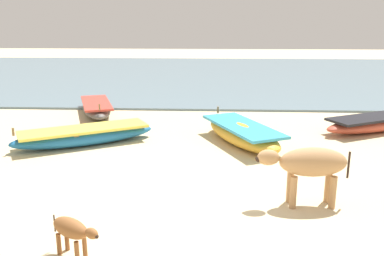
# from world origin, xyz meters

# --- Properties ---
(ground) EXTENTS (80.00, 80.00, 0.00)m
(ground) POSITION_xyz_m (0.00, 0.00, 0.00)
(ground) COLOR beige
(sea_water) EXTENTS (60.00, 20.00, 0.08)m
(sea_water) POSITION_xyz_m (0.00, 17.78, 0.04)
(sea_water) COLOR slate
(sea_water) RESTS_ON ground
(fishing_boat_2) EXTENTS (2.38, 3.44, 0.73)m
(fishing_boat_2) POSITION_xyz_m (1.60, 3.76, 0.29)
(fishing_boat_2) COLOR gold
(fishing_boat_2) RESTS_ON ground
(fishing_boat_5) EXTENTS (1.93, 3.21, 0.65)m
(fishing_boat_5) POSITION_xyz_m (-3.29, 7.02, 0.25)
(fishing_boat_5) COLOR #5B5651
(fishing_boat_5) RESTS_ON ground
(fishing_boat_6) EXTENTS (3.76, 2.66, 0.66)m
(fishing_boat_6) POSITION_xyz_m (-2.62, 3.48, 0.25)
(fishing_boat_6) COLOR #1E669E
(fishing_boat_6) RESTS_ON ground
(cow_adult_tan) EXTENTS (1.68, 0.54, 1.08)m
(cow_adult_tan) POSITION_xyz_m (2.52, 0.01, 0.78)
(cow_adult_tan) COLOR tan
(cow_adult_tan) RESTS_ON ground
(calf_near_brown) EXTENTS (0.84, 0.61, 0.59)m
(calf_near_brown) POSITION_xyz_m (-1.15, -1.87, 0.42)
(calf_near_brown) COLOR brown
(calf_near_brown) RESTS_ON ground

